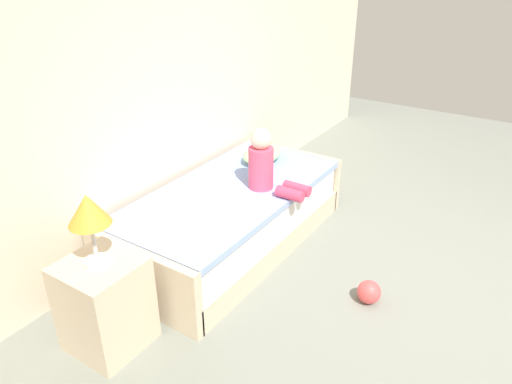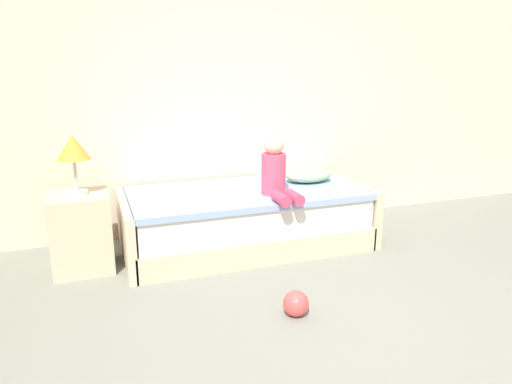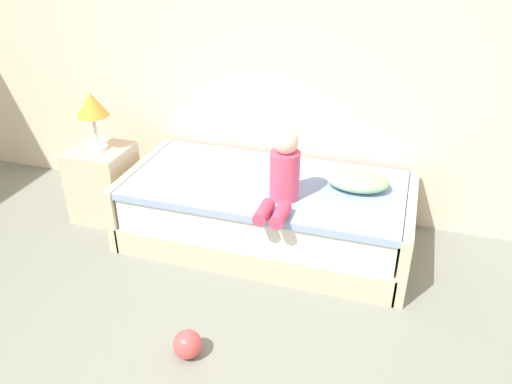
% 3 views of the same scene
% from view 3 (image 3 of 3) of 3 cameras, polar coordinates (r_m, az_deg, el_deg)
% --- Properties ---
extents(wall_rear, '(7.20, 0.10, 2.90)m').
position_cam_3_polar(wall_rear, '(3.94, 5.41, 17.19)').
color(wall_rear, beige).
rests_on(wall_rear, ground).
extents(bed, '(2.11, 1.00, 0.50)m').
position_cam_3_polar(bed, '(3.86, 1.11, -2.23)').
color(bed, beige).
rests_on(bed, ground).
extents(nightstand, '(0.44, 0.44, 0.60)m').
position_cam_3_polar(nightstand, '(4.33, -16.42, 0.99)').
color(nightstand, beige).
rests_on(nightstand, ground).
extents(table_lamp, '(0.24, 0.24, 0.45)m').
position_cam_3_polar(table_lamp, '(4.09, -17.66, 8.90)').
color(table_lamp, silver).
rests_on(table_lamp, nightstand).
extents(child_figure, '(0.20, 0.51, 0.50)m').
position_cam_3_polar(child_figure, '(3.41, 2.98, 2.01)').
color(child_figure, '#E04C6B').
rests_on(child_figure, bed).
extents(pillow, '(0.44, 0.30, 0.13)m').
position_cam_3_polar(pillow, '(3.69, 11.13, 1.28)').
color(pillow, '#99CC8C').
rests_on(pillow, bed).
extents(toy_ball, '(0.17, 0.17, 0.17)m').
position_cam_3_polar(toy_ball, '(3.06, -7.58, -16.30)').
color(toy_ball, '#E54C4C').
rests_on(toy_ball, ground).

